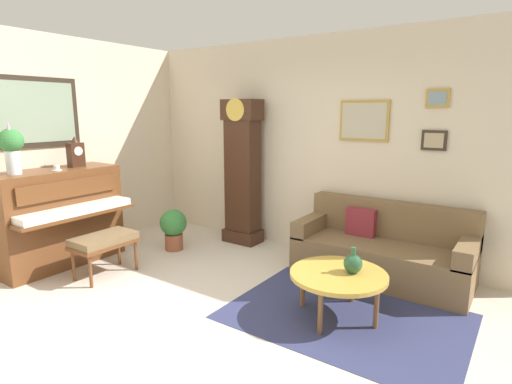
% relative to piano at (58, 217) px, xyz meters
% --- Properties ---
extents(ground_plane, '(6.40, 6.00, 0.10)m').
position_rel_piano_xyz_m(ground_plane, '(2.23, -0.13, -0.65)').
color(ground_plane, beige).
extents(wall_left, '(0.13, 4.90, 2.80)m').
position_rel_piano_xyz_m(wall_left, '(-0.37, -0.12, 0.81)').
color(wall_left, beige).
rests_on(wall_left, ground_plane).
extents(wall_back, '(5.30, 0.13, 2.80)m').
position_rel_piano_xyz_m(wall_back, '(2.24, 2.27, 0.81)').
color(wall_back, beige).
rests_on(wall_back, ground_plane).
extents(area_rug, '(2.10, 1.50, 0.01)m').
position_rel_piano_xyz_m(area_rug, '(3.43, 0.74, -0.59)').
color(area_rug, navy).
rests_on(area_rug, ground_plane).
extents(piano, '(0.87, 1.44, 1.18)m').
position_rel_piano_xyz_m(piano, '(0.00, 0.00, 0.00)').
color(piano, brown).
rests_on(piano, ground_plane).
extents(piano_bench, '(0.42, 0.70, 0.48)m').
position_rel_piano_xyz_m(piano_bench, '(0.78, 0.08, -0.19)').
color(piano_bench, brown).
rests_on(piano_bench, ground_plane).
extents(grandfather_clock, '(0.52, 0.34, 2.03)m').
position_rel_piano_xyz_m(grandfather_clock, '(1.34, 1.97, 0.37)').
color(grandfather_clock, '#3D2316').
rests_on(grandfather_clock, ground_plane).
extents(couch, '(1.90, 0.80, 0.84)m').
position_rel_piano_xyz_m(couch, '(3.40, 1.85, -0.28)').
color(couch, brown).
rests_on(couch, ground_plane).
extents(coffee_table, '(0.88, 0.88, 0.43)m').
position_rel_piano_xyz_m(coffee_table, '(3.36, 0.70, -0.20)').
color(coffee_table, gold).
rests_on(coffee_table, ground_plane).
extents(mantel_clock, '(0.13, 0.18, 0.38)m').
position_rel_piano_xyz_m(mantel_clock, '(0.00, 0.30, 0.75)').
color(mantel_clock, '#3D2316').
rests_on(mantel_clock, piano).
extents(flower_vase, '(0.26, 0.26, 0.58)m').
position_rel_piano_xyz_m(flower_vase, '(0.00, -0.44, 0.90)').
color(flower_vase, silver).
rests_on(flower_vase, piano).
extents(teacup, '(0.12, 0.12, 0.06)m').
position_rel_piano_xyz_m(teacup, '(0.11, -0.03, 0.61)').
color(teacup, white).
rests_on(teacup, piano).
extents(green_jug, '(0.17, 0.17, 0.24)m').
position_rel_piano_xyz_m(green_jug, '(3.47, 0.77, -0.08)').
color(green_jug, '#234C33').
rests_on(green_jug, coffee_table).
extents(potted_plant, '(0.36, 0.36, 0.56)m').
position_rel_piano_xyz_m(potted_plant, '(0.78, 1.15, -0.27)').
color(potted_plant, '#935138').
rests_on(potted_plant, ground_plane).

